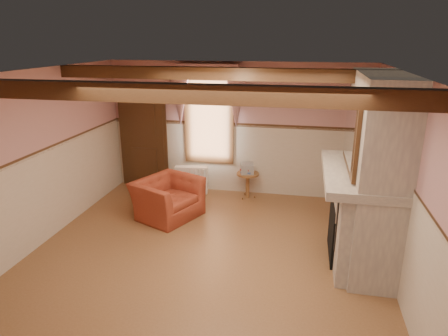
% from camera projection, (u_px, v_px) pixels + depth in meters
% --- Properties ---
extents(floor, '(5.50, 6.00, 0.01)m').
position_uv_depth(floor, '(203.00, 260.00, 6.11)').
color(floor, brown).
rests_on(floor, ground).
extents(ceiling, '(5.50, 6.00, 0.01)m').
position_uv_depth(ceiling, '(199.00, 74.00, 5.24)').
color(ceiling, silver).
rests_on(ceiling, wall_back).
extents(wall_back, '(5.50, 0.02, 2.80)m').
position_uv_depth(wall_back, '(237.00, 129.00, 8.47)').
color(wall_back, tan).
rests_on(wall_back, floor).
extents(wall_front, '(5.50, 0.02, 2.80)m').
position_uv_depth(wall_front, '(95.00, 306.00, 2.88)').
color(wall_front, tan).
rests_on(wall_front, floor).
extents(wall_left, '(0.02, 6.00, 2.80)m').
position_uv_depth(wall_left, '(30.00, 163.00, 6.20)').
color(wall_left, tan).
rests_on(wall_left, floor).
extents(wall_right, '(0.02, 6.00, 2.80)m').
position_uv_depth(wall_right, '(407.00, 188.00, 5.15)').
color(wall_right, tan).
rests_on(wall_right, floor).
extents(wainscot, '(5.50, 6.00, 1.50)m').
position_uv_depth(wainscot, '(202.00, 216.00, 5.88)').
color(wainscot, '#C3B19D').
rests_on(wainscot, floor).
extents(chair_rail, '(5.50, 6.00, 0.08)m').
position_uv_depth(chair_rail, '(201.00, 168.00, 5.64)').
color(chair_rail, black).
rests_on(chair_rail, wainscot).
extents(firebox, '(0.20, 0.95, 0.90)m').
position_uv_depth(firebox, '(337.00, 228.00, 6.15)').
color(firebox, black).
rests_on(firebox, floor).
extents(armchair, '(1.37, 1.44, 0.73)m').
position_uv_depth(armchair, '(168.00, 198.00, 7.52)').
color(armchair, maroon).
rests_on(armchair, floor).
extents(side_table, '(0.51, 0.51, 0.55)m').
position_uv_depth(side_table, '(248.00, 185.00, 8.44)').
color(side_table, brown).
rests_on(side_table, floor).
extents(book_stack, '(0.32, 0.37, 0.20)m').
position_uv_depth(book_stack, '(247.00, 168.00, 8.34)').
color(book_stack, '#B7AD8C').
rests_on(book_stack, side_table).
extents(radiator, '(0.72, 0.26, 0.60)m').
position_uv_depth(radiator, '(192.00, 180.00, 8.71)').
color(radiator, silver).
rests_on(radiator, floor).
extents(bowl, '(0.39, 0.39, 0.09)m').
position_uv_depth(bowl, '(360.00, 165.00, 5.86)').
color(bowl, brown).
rests_on(bowl, mantel).
extents(mantel_clock, '(0.14, 0.24, 0.20)m').
position_uv_depth(mantel_clock, '(356.00, 150.00, 6.42)').
color(mantel_clock, black).
rests_on(mantel_clock, mantel).
extents(oil_lamp, '(0.11, 0.11, 0.28)m').
position_uv_depth(oil_lamp, '(360.00, 156.00, 5.97)').
color(oil_lamp, gold).
rests_on(oil_lamp, mantel).
extents(candle_red, '(0.06, 0.06, 0.16)m').
position_uv_depth(candle_red, '(365.00, 174.00, 5.38)').
color(candle_red, maroon).
rests_on(candle_red, mantel).
extents(jar_yellow, '(0.06, 0.06, 0.12)m').
position_uv_depth(jar_yellow, '(367.00, 181.00, 5.18)').
color(jar_yellow, gold).
rests_on(jar_yellow, mantel).
extents(fireplace, '(0.85, 2.00, 2.80)m').
position_uv_depth(fireplace, '(374.00, 172.00, 5.77)').
color(fireplace, gray).
rests_on(fireplace, floor).
extents(mantel, '(1.05, 2.05, 0.12)m').
position_uv_depth(mantel, '(360.00, 174.00, 5.82)').
color(mantel, gray).
rests_on(mantel, fireplace).
extents(overmantel_mirror, '(0.06, 1.44, 1.04)m').
position_uv_depth(overmantel_mirror, '(351.00, 132.00, 5.66)').
color(overmantel_mirror, silver).
rests_on(overmantel_mirror, fireplace).
extents(door, '(1.10, 0.10, 2.10)m').
position_uv_depth(door, '(144.00, 141.00, 8.92)').
color(door, black).
rests_on(door, floor).
extents(window, '(1.06, 0.08, 2.02)m').
position_uv_depth(window, '(209.00, 117.00, 8.48)').
color(window, white).
rests_on(window, wall_back).
extents(window_drapes, '(1.30, 0.14, 1.40)m').
position_uv_depth(window_drapes, '(208.00, 89.00, 8.21)').
color(window_drapes, gray).
rests_on(window_drapes, wall_back).
extents(ceiling_beam_front, '(5.50, 0.18, 0.20)m').
position_uv_depth(ceiling_beam_front, '(169.00, 93.00, 4.15)').
color(ceiling_beam_front, black).
rests_on(ceiling_beam_front, ceiling).
extents(ceiling_beam_back, '(5.50, 0.18, 0.20)m').
position_uv_depth(ceiling_beam_back, '(218.00, 74.00, 6.39)').
color(ceiling_beam_back, black).
rests_on(ceiling_beam_back, ceiling).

